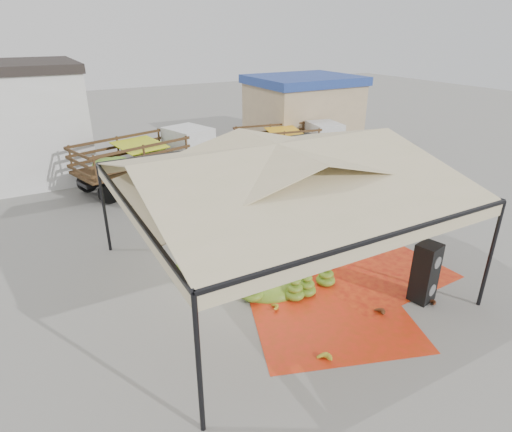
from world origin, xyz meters
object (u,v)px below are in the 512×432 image
banana_heap (264,246)px  truck_right (293,139)px  vendor (207,208)px  truck_left (152,153)px  speaker_stack (425,273)px

banana_heap → truck_right: 11.44m
vendor → truck_left: truck_left is taller
banana_heap → speaker_stack: 4.69m
truck_left → truck_right: 7.75m
banana_heap → truck_left: (-0.68, 9.32, 0.78)m
banana_heap → speaker_stack: size_ratio=3.40×
truck_right → truck_left: bearing=-172.5°
speaker_stack → truck_right: (4.28, 12.75, 0.38)m
speaker_stack → truck_left: size_ratio=0.24×
vendor → truck_left: bearing=-72.8°
speaker_stack → vendor: size_ratio=1.11×
vendor → truck_right: truck_right is taller
banana_heap → truck_left: bearing=94.1°
banana_heap → truck_left: size_ratio=0.82×
truck_left → banana_heap: bearing=-102.2°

